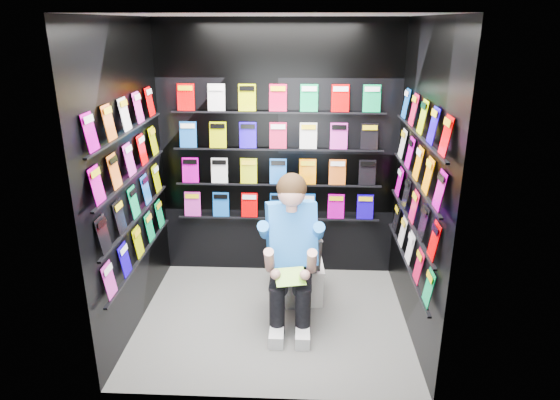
{
  "coord_description": "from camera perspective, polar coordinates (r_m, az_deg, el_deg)",
  "views": [
    {
      "loc": [
        0.25,
        -3.89,
        2.55
      ],
      "look_at": [
        0.06,
        0.15,
        1.11
      ],
      "focal_mm": 32.0,
      "sensor_mm": 36.0,
      "label": 1
    }
  ],
  "objects": [
    {
      "name": "comics_left",
      "position": [
        4.32,
        -16.6,
        2.08
      ],
      "size": [
        0.06,
        1.7,
        1.37
      ],
      "primitive_type": null,
      "color": "#EB0002",
      "rests_on": "wall_left"
    },
    {
      "name": "longbox",
      "position": [
        4.94,
        3.28,
        -9.23
      ],
      "size": [
        0.27,
        0.46,
        0.33
      ],
      "primitive_type": "cube",
      "rotation": [
        0.0,
        0.0,
        0.07
      ],
      "color": "silver",
      "rests_on": "floor"
    },
    {
      "name": "comics_back",
      "position": [
        5.02,
        -0.22,
        5.32
      ],
      "size": [
        2.1,
        0.06,
        1.37
      ],
      "primitive_type": null,
      "color": "#EB0002",
      "rests_on": "wall_back"
    },
    {
      "name": "held_comic",
      "position": [
        4.14,
        1.17,
        -8.77
      ],
      "size": [
        0.27,
        0.19,
        0.1
      ],
      "primitive_type": "cube",
      "rotation": [
        -0.96,
        0.0,
        0.21
      ],
      "color": "green",
      "rests_on": "reader"
    },
    {
      "name": "longbox_lid",
      "position": [
        4.85,
        3.32,
        -7.33
      ],
      "size": [
        0.3,
        0.48,
        0.03
      ],
      "primitive_type": "cube",
      "rotation": [
        0.0,
        0.0,
        0.07
      ],
      "color": "silver",
      "rests_on": "longbox"
    },
    {
      "name": "toilet",
      "position": [
        4.88,
        1.4,
        -6.88
      ],
      "size": [
        0.57,
        0.82,
        0.73
      ],
      "primitive_type": "imported",
      "rotation": [
        0.0,
        0.0,
        3.35
      ],
      "color": "white",
      "rests_on": "floor"
    },
    {
      "name": "wall_front",
      "position": [
        3.16,
        -2.05,
        -3.69
      ],
      "size": [
        2.4,
        0.04,
        2.6
      ],
      "primitive_type": "cube",
      "color": "black",
      "rests_on": "floor"
    },
    {
      "name": "floor",
      "position": [
        4.66,
        -0.82,
        -13.53
      ],
      "size": [
        2.4,
        2.4,
        0.0
      ],
      "primitive_type": "plane",
      "color": "#595957",
      "rests_on": "ground"
    },
    {
      "name": "wall_right",
      "position": [
        4.19,
        15.69,
        1.57
      ],
      "size": [
        0.04,
        2.0,
        2.6
      ],
      "primitive_type": "cube",
      "color": "black",
      "rests_on": "floor"
    },
    {
      "name": "reader",
      "position": [
        4.35,
        1.32,
        -3.98
      ],
      "size": [
        0.73,
        0.94,
        1.54
      ],
      "primitive_type": null,
      "rotation": [
        0.0,
        0.0,
        0.21
      ],
      "color": "blue",
      "rests_on": "toilet"
    },
    {
      "name": "wall_back",
      "position": [
        5.05,
        -0.2,
        5.35
      ],
      "size": [
        2.4,
        0.04,
        2.6
      ],
      "primitive_type": "cube",
      "color": "black",
      "rests_on": "floor"
    },
    {
      "name": "ceiling",
      "position": [
        3.9,
        -1.02,
        20.4
      ],
      "size": [
        2.4,
        2.4,
        0.0
      ],
      "primitive_type": "plane",
      "color": "white",
      "rests_on": "floor"
    },
    {
      "name": "comics_right",
      "position": [
        4.19,
        15.29,
        1.64
      ],
      "size": [
        0.06,
        1.7,
        1.37
      ],
      "primitive_type": null,
      "color": "#EB0002",
      "rests_on": "wall_right"
    },
    {
      "name": "wall_left",
      "position": [
        4.33,
        -16.96,
        2.02
      ],
      "size": [
        0.04,
        2.0,
        2.6
      ],
      "primitive_type": "cube",
      "color": "black",
      "rests_on": "floor"
    }
  ]
}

